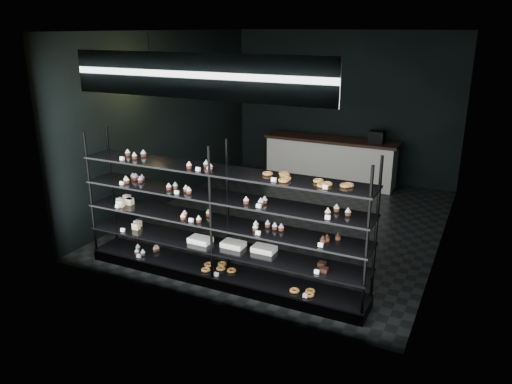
% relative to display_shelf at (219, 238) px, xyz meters
% --- Properties ---
extents(room, '(5.01, 6.01, 3.20)m').
position_rel_display_shelf_xyz_m(room, '(0.03, 2.45, 0.97)').
color(room, black).
rests_on(room, ground).
extents(display_shelf, '(4.00, 0.50, 1.91)m').
position_rel_display_shelf_xyz_m(display_shelf, '(0.00, 0.00, 0.00)').
color(display_shelf, black).
rests_on(display_shelf, room).
extents(signage, '(3.30, 0.05, 0.50)m').
position_rel_display_shelf_xyz_m(signage, '(0.03, -0.48, 2.12)').
color(signage, '#100D43').
rests_on(signage, room).
extents(pendant_lamp, '(0.29, 0.29, 0.88)m').
position_rel_display_shelf_xyz_m(pendant_lamp, '(-1.98, 1.36, 1.82)').
color(pendant_lamp, black).
rests_on(pendant_lamp, room).
extents(service_counter, '(2.88, 0.65, 1.23)m').
position_rel_display_shelf_xyz_m(service_counter, '(-0.05, 4.95, -0.13)').
color(service_counter, silver).
rests_on(service_counter, room).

